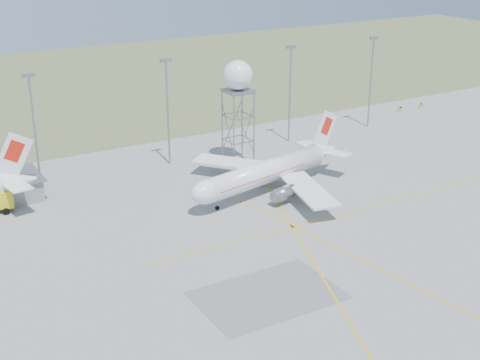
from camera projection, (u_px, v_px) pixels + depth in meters
ground at (471, 307)px, 81.84m from camera, size 400.00×400.00×0.00m
grass_strip at (94, 83)px, 194.31m from camera, size 400.00×120.00×0.03m
mast_a at (34, 122)px, 113.96m from camera, size 2.20×0.50×20.50m
mast_b at (167, 103)px, 125.76m from camera, size 2.20×0.50×20.50m
mast_c at (290, 86)px, 138.98m from camera, size 2.20×0.50×20.50m
mast_d at (371, 74)px, 149.37m from camera, size 2.20×0.50×20.50m
taxi_sign_near at (400, 108)px, 165.61m from camera, size 1.60×0.17×1.20m
taxi_sign_far at (421, 104)px, 168.91m from camera, size 1.60×0.17×1.20m
airliner_main at (267, 172)px, 115.33m from camera, size 34.69×33.16×11.88m
radar_tower at (238, 107)px, 126.29m from camera, size 5.58×5.58×20.19m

